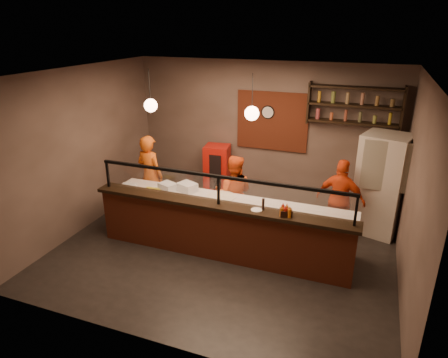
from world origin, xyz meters
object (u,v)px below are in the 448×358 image
at_px(cook_right, 340,200).
at_px(pizza_dough, 221,196).
at_px(wall_clock, 268,112).
at_px(condiment_caddy, 286,213).
at_px(red_cooler, 217,172).
at_px(cook_mid, 234,193).
at_px(fridge, 381,184).
at_px(cook_left, 150,175).
at_px(pepper_mill, 263,204).

xyz_separation_m(cook_right, pizza_dough, (-2.09, -0.89, 0.11)).
distance_m(cook_right, pizza_dough, 2.28).
distance_m(wall_clock, condiment_caddy, 3.15).
relative_size(red_cooler, condiment_caddy, 6.84).
height_order(cook_mid, condiment_caddy, cook_mid).
distance_m(cook_right, fridge, 0.90).
relative_size(wall_clock, cook_left, 0.17).
relative_size(condiment_caddy, pepper_mill, 0.93).
height_order(wall_clock, red_cooler, wall_clock).
height_order(wall_clock, pizza_dough, wall_clock).
bearing_deg(pizza_dough, condiment_caddy, -25.99).
height_order(cook_left, cook_mid, cook_left).
bearing_deg(cook_right, fridge, -131.29).
bearing_deg(condiment_caddy, pizza_dough, 154.01).
xyz_separation_m(red_cooler, condiment_caddy, (2.16, -2.48, 0.46)).
distance_m(red_cooler, condiment_caddy, 3.32).
relative_size(cook_left, fridge, 0.88).
height_order(red_cooler, condiment_caddy, red_cooler).
height_order(fridge, pepper_mill, fridge).
relative_size(wall_clock, pizza_dough, 0.55).
xyz_separation_m(pizza_dough, pepper_mill, (0.97, -0.59, 0.26)).
bearing_deg(pizza_dough, cook_left, 163.02).
xyz_separation_m(cook_mid, red_cooler, (-0.87, 1.32, -0.13)).
bearing_deg(fridge, condiment_caddy, -108.21).
distance_m(cook_left, pepper_mill, 3.06).
relative_size(cook_left, condiment_caddy, 9.28).
bearing_deg(condiment_caddy, cook_mid, 137.95).
relative_size(red_cooler, pepper_mill, 6.40).
bearing_deg(pepper_mill, red_cooler, 126.22).
relative_size(pizza_dough, condiment_caddy, 2.87).
height_order(wall_clock, fridge, wall_clock).
distance_m(cook_left, fridge, 4.73).
height_order(cook_left, fridge, fridge).
bearing_deg(fridge, pizza_dough, -136.81).
bearing_deg(red_cooler, cook_right, -25.74).
bearing_deg(cook_left, pizza_dough, 175.09).
relative_size(cook_mid, pizza_dough, 2.87).
bearing_deg(cook_mid, pepper_mill, 119.01).
bearing_deg(wall_clock, red_cooler, -164.16).
relative_size(fridge, pizza_dough, 3.68).
bearing_deg(condiment_caddy, cook_left, 159.07).
bearing_deg(cook_mid, red_cooler, -66.84).
bearing_deg(pepper_mill, cook_left, 157.71).
height_order(cook_left, pizza_dough, cook_left).
xyz_separation_m(fridge, pizza_dough, (-2.80, -1.42, -0.10)).
relative_size(cook_mid, red_cooler, 1.20).
distance_m(red_cooler, pepper_mill, 3.03).
relative_size(cook_left, red_cooler, 1.36).
distance_m(cook_left, cook_right, 3.96).
bearing_deg(pepper_mill, wall_clock, 103.87).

